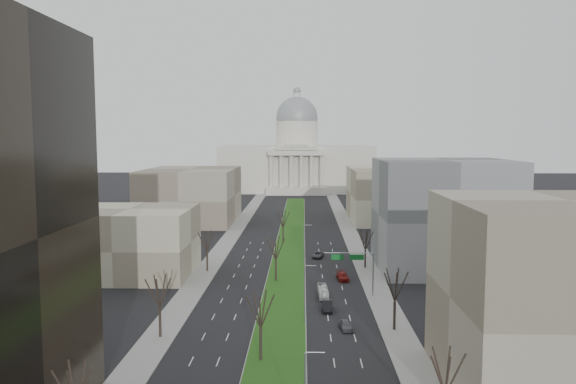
% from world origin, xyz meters
% --- Properties ---
extents(ground, '(600.00, 600.00, 0.00)m').
position_xyz_m(ground, '(0.00, 120.00, 0.00)').
color(ground, black).
rests_on(ground, ground).
extents(median, '(8.00, 222.03, 0.20)m').
position_xyz_m(median, '(0.00, 118.99, 0.10)').
color(median, '#999993').
rests_on(median, ground).
extents(sidewalk_left, '(5.00, 330.00, 0.15)m').
position_xyz_m(sidewalk_left, '(-17.50, 95.00, 0.07)').
color(sidewalk_left, gray).
rests_on(sidewalk_left, ground).
extents(sidewalk_right, '(5.00, 330.00, 0.15)m').
position_xyz_m(sidewalk_right, '(17.50, 95.00, 0.07)').
color(sidewalk_right, gray).
rests_on(sidewalk_right, ground).
extents(capitol, '(80.00, 46.00, 55.00)m').
position_xyz_m(capitol, '(0.00, 269.59, 16.31)').
color(capitol, beige).
rests_on(capitol, ground).
extents(building_beige_left, '(26.00, 22.00, 14.00)m').
position_xyz_m(building_beige_left, '(-33.00, 85.00, 7.00)').
color(building_beige_left, gray).
rests_on(building_beige_left, ground).
extents(building_tan_right, '(26.00, 24.00, 22.00)m').
position_xyz_m(building_tan_right, '(33.00, 32.00, 11.00)').
color(building_tan_right, gray).
rests_on(building_tan_right, ground).
extents(building_grey_right, '(28.00, 26.00, 24.00)m').
position_xyz_m(building_grey_right, '(34.00, 92.00, 12.00)').
color(building_grey_right, slate).
rests_on(building_grey_right, ground).
extents(building_far_left, '(30.00, 40.00, 18.00)m').
position_xyz_m(building_far_left, '(-35.00, 160.00, 9.00)').
color(building_far_left, gray).
rests_on(building_far_left, ground).
extents(building_far_right, '(30.00, 40.00, 18.00)m').
position_xyz_m(building_far_right, '(35.00, 165.00, 9.00)').
color(building_far_right, gray).
rests_on(building_far_right, ground).
extents(tree_left_mid, '(5.40, 5.40, 9.72)m').
position_xyz_m(tree_left_mid, '(-17.20, 48.00, 7.00)').
color(tree_left_mid, black).
rests_on(tree_left_mid, ground).
extents(tree_left_far, '(5.28, 5.28, 9.50)m').
position_xyz_m(tree_left_far, '(-17.20, 88.00, 6.84)').
color(tree_left_far, black).
rests_on(tree_left_far, ground).
extents(tree_right_near, '(5.16, 5.16, 9.29)m').
position_xyz_m(tree_right_near, '(17.20, 22.00, 6.69)').
color(tree_right_near, black).
rests_on(tree_right_near, ground).
extents(tree_right_mid, '(5.52, 5.52, 9.94)m').
position_xyz_m(tree_right_mid, '(17.20, 52.00, 7.16)').
color(tree_right_mid, black).
rests_on(tree_right_mid, ground).
extents(tree_right_far, '(5.04, 5.04, 9.07)m').
position_xyz_m(tree_right_far, '(17.20, 92.00, 6.53)').
color(tree_right_far, black).
rests_on(tree_right_far, ground).
extents(tree_median_a, '(5.40, 5.40, 9.72)m').
position_xyz_m(tree_median_a, '(-2.00, 40.00, 7.00)').
color(tree_median_a, black).
rests_on(tree_median_a, ground).
extents(tree_median_b, '(5.40, 5.40, 9.72)m').
position_xyz_m(tree_median_b, '(-2.00, 80.00, 7.00)').
color(tree_median_b, black).
rests_on(tree_median_b, ground).
extents(tree_median_c, '(5.40, 5.40, 9.72)m').
position_xyz_m(tree_median_c, '(-2.00, 120.00, 7.00)').
color(tree_median_c, black).
rests_on(tree_median_c, ground).
extents(streetlamp_median_b, '(1.90, 0.20, 9.16)m').
position_xyz_m(streetlamp_median_b, '(3.76, 55.00, 4.81)').
color(streetlamp_median_b, gray).
rests_on(streetlamp_median_b, ground).
extents(streetlamp_median_c, '(1.90, 0.20, 9.16)m').
position_xyz_m(streetlamp_median_c, '(3.76, 95.00, 4.81)').
color(streetlamp_median_c, gray).
rests_on(streetlamp_median_c, ground).
extents(mast_arm_signs, '(9.12, 0.24, 8.09)m').
position_xyz_m(mast_arm_signs, '(13.49, 70.03, 6.11)').
color(mast_arm_signs, gray).
rests_on(mast_arm_signs, ground).
extents(car_grey_near, '(2.15, 4.27, 1.40)m').
position_xyz_m(car_grey_near, '(9.92, 52.12, 0.70)').
color(car_grey_near, '#505158').
rests_on(car_grey_near, ground).
extents(car_black, '(1.88, 5.00, 1.63)m').
position_xyz_m(car_black, '(7.50, 61.32, 0.82)').
color(car_black, black).
rests_on(car_black, ground).
extents(car_red, '(2.59, 5.37, 1.51)m').
position_xyz_m(car_red, '(11.49, 81.46, 0.75)').
color(car_red, maroon).
rests_on(car_red, ground).
extents(car_grey_far, '(3.10, 5.38, 1.41)m').
position_xyz_m(car_grey_far, '(7.06, 102.70, 0.71)').
color(car_grey_far, '#4B4D53').
rests_on(car_grey_far, ground).
extents(box_van, '(1.88, 7.00, 1.93)m').
position_xyz_m(box_van, '(7.10, 69.36, 0.97)').
color(box_van, white).
rests_on(box_van, ground).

